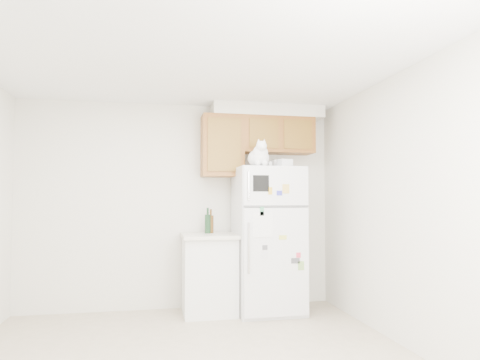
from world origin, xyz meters
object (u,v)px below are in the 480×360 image
object	(u,v)px
refrigerator	(268,239)
bottle_green	(208,221)
storage_box_back	(279,164)
bottle_amber	(211,221)
cat	(259,156)
storage_box_front	(285,163)
base_counter	(209,273)

from	to	relation	value
refrigerator	bottle_green	size ratio (longest dim) A/B	5.58
storage_box_back	refrigerator	bearing A→B (deg)	-165.63
storage_box_back	bottle_green	xyz separation A→B (m)	(-0.86, 0.11, -0.68)
storage_box_back	bottle_amber	xyz separation A→B (m)	(-0.82, 0.15, -0.69)
refrigerator	bottle_amber	distance (m)	0.72
refrigerator	cat	distance (m)	1.00
bottle_green	bottle_amber	world-z (taller)	bottle_green
storage_box_front	bottle_amber	size ratio (longest dim) A/B	0.52
base_counter	bottle_amber	distance (m)	0.62
bottle_green	bottle_amber	size ratio (longest dim) A/B	1.06
storage_box_back	storage_box_front	distance (m)	0.23
refrigerator	base_counter	size ratio (longest dim) A/B	1.85
base_counter	cat	distance (m)	1.48
cat	refrigerator	bearing A→B (deg)	52.53
refrigerator	storage_box_front	bearing A→B (deg)	-45.19
storage_box_front	base_counter	bearing A→B (deg)	146.03
storage_box_back	storage_box_front	size ratio (longest dim) A/B	1.20
bottle_amber	storage_box_front	bearing A→B (deg)	-24.50
storage_box_back	storage_box_front	bearing A→B (deg)	-96.31
storage_box_front	bottle_amber	distance (m)	1.13
cat	base_counter	bearing A→B (deg)	152.67
refrigerator	storage_box_back	bearing A→B (deg)	21.22
bottle_green	storage_box_front	bearing A→B (deg)	-21.55
cat	storage_box_back	distance (m)	0.42
base_counter	bottle_green	bearing A→B (deg)	94.20
storage_box_front	bottle_green	distance (m)	1.14
base_counter	bottle_amber	bearing A→B (deg)	75.86
base_counter	bottle_amber	xyz separation A→B (m)	(0.03, 0.14, 0.60)
refrigerator	bottle_green	xyz separation A→B (m)	(-0.70, 0.18, 0.22)
bottle_green	bottle_amber	xyz separation A→B (m)	(0.04, 0.03, -0.01)
refrigerator	storage_box_front	distance (m)	0.92
base_counter	bottle_amber	world-z (taller)	bottle_amber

